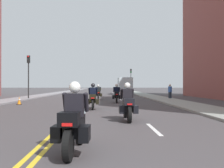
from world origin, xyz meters
name	(u,v)px	position (x,y,z in m)	size (l,w,h in m)	color
ground_plane	(97,93)	(0.00, 48.00, 0.00)	(264.00, 264.00, 0.00)	#433F42
sidewalk_left	(57,93)	(-7.60, 48.00, 0.06)	(2.65, 144.00, 0.12)	gray
sidewalk_right	(136,93)	(7.60, 48.00, 0.06)	(2.65, 144.00, 0.12)	gray
centreline_yellow_inner	(96,93)	(-0.12, 48.00, 0.00)	(0.12, 132.00, 0.01)	yellow
centreline_yellow_outer	(98,93)	(0.12, 48.00, 0.00)	(0.12, 132.00, 0.01)	yellow
lane_dashes_white	(119,98)	(3.14, 29.00, 0.00)	(0.14, 56.40, 0.01)	silver
motorcycle_0	(74,124)	(0.81, 4.99, 0.64)	(0.78, 2.11, 1.57)	black
motorcycle_1	(128,105)	(2.44, 10.10, 0.65)	(0.77, 2.28, 1.61)	black
motorcycle_2	(93,98)	(0.74, 15.38, 0.67)	(0.77, 2.23, 1.63)	black
motorcycle_3	(117,95)	(2.51, 21.28, 0.67)	(0.77, 2.20, 1.63)	black
motorcycle_4	(98,93)	(0.80, 26.32, 0.66)	(0.78, 2.16, 1.60)	black
traffic_cone_1	(19,101)	(-5.17, 19.36, 0.31)	(0.35, 0.35, 0.63)	black
traffic_light_near	(28,69)	(-6.67, 26.80, 3.26)	(0.28, 0.38, 4.70)	black
traffic_light_far	(131,76)	(6.67, 49.43, 3.29)	(0.28, 0.38, 4.79)	black
pedestrian_0	(170,92)	(8.51, 26.52, 0.83)	(0.36, 0.42, 1.62)	#212A36
parked_truck	(125,87)	(4.87, 42.54, 1.27)	(2.20, 6.50, 2.80)	silver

